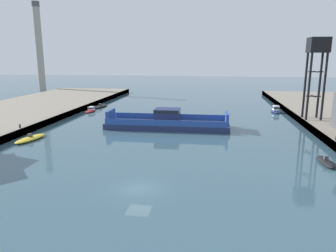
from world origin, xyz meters
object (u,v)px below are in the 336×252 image
at_px(chain_ferry, 167,122).
at_px(moored_boat_mid_left, 326,162).
at_px(moored_boat_far_right, 276,110).
at_px(crane_tower, 318,54).
at_px(moored_boat_far_left, 30,138).
at_px(smokestack_distant_a, 39,45).
at_px(moored_boat_mid_right, 91,110).
at_px(moored_boat_near_left, 100,106).

height_order(chain_ferry, moored_boat_mid_left, chain_ferry).
relative_size(moored_boat_far_right, crane_tower, 0.34).
xyz_separation_m(moored_boat_mid_left, moored_boat_far_right, (0.79, 38.97, 0.35)).
bearing_deg(moored_boat_far_left, moored_boat_mid_left, -6.95).
xyz_separation_m(chain_ferry, moored_boat_far_left, (-21.26, -12.46, -0.83)).
distance_m(moored_boat_far_right, smokestack_distant_a, 93.77).
height_order(crane_tower, smokestack_distant_a, smokestack_distant_a).
bearing_deg(moored_boat_far_right, crane_tower, -72.69).
xyz_separation_m(moored_boat_mid_right, moored_boat_far_right, (46.10, 5.43, 0.19)).
xyz_separation_m(moored_boat_near_left, moored_boat_mid_left, (45.55, -40.90, 0.03)).
bearing_deg(moored_boat_far_left, chain_ferry, 30.38).
bearing_deg(moored_boat_mid_left, chain_ferry, 142.61).
distance_m(moored_boat_mid_left, smokestack_distant_a, 114.72).
relative_size(moored_boat_mid_left, moored_boat_far_left, 0.72).
relative_size(chain_ferry, moored_boat_mid_left, 4.73).
distance_m(moored_boat_mid_left, moored_boat_far_right, 38.98).
height_order(moored_boat_mid_left, moored_boat_far_left, moored_boat_far_left).
bearing_deg(moored_boat_mid_left, moored_boat_mid_right, 143.49).
relative_size(moored_boat_far_left, smokestack_distant_a, 0.20).
bearing_deg(chain_ferry, moored_boat_far_left, -149.62).
bearing_deg(moored_boat_near_left, moored_boat_far_left, -88.64).
distance_m(moored_boat_near_left, moored_boat_mid_left, 61.21).
relative_size(chain_ferry, moored_boat_far_right, 4.36).
height_order(moored_boat_mid_left, crane_tower, crane_tower).
xyz_separation_m(moored_boat_far_right, crane_tower, (4.38, -14.05, 13.48)).
xyz_separation_m(chain_ferry, smokestack_distant_a, (-59.65, 59.14, 17.07)).
xyz_separation_m(moored_boat_near_left, moored_boat_far_left, (0.84, -35.45, 0.04)).
relative_size(chain_ferry, moored_boat_mid_right, 4.60).
height_order(moored_boat_mid_right, crane_tower, crane_tower).
distance_m(moored_boat_far_left, moored_boat_far_right, 56.51).
bearing_deg(moored_boat_near_left, moored_boat_far_right, -2.37).
bearing_deg(moored_boat_far_right, smokestack_distant_a, 155.58).
bearing_deg(crane_tower, chain_ferry, -166.22).
xyz_separation_m(chain_ferry, moored_boat_mid_left, (23.44, -17.91, -0.84)).
bearing_deg(moored_boat_mid_left, moored_boat_near_left, 138.08).
distance_m(moored_boat_near_left, moored_boat_far_left, 35.46).
bearing_deg(moored_boat_mid_left, smokestack_distant_a, 137.16).
distance_m(chain_ferry, moored_boat_mid_left, 29.51).
distance_m(chain_ferry, moored_boat_mid_right, 26.90).
bearing_deg(crane_tower, moored_boat_far_right, 107.31).
relative_size(moored_boat_mid_left, smokestack_distant_a, 0.15).
height_order(chain_ferry, moored_boat_far_right, chain_ferry).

